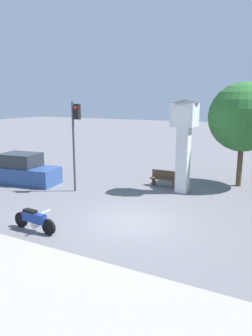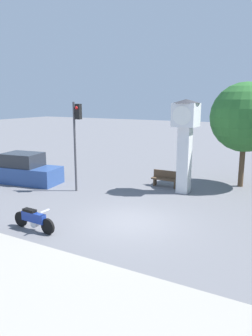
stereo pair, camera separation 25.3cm
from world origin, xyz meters
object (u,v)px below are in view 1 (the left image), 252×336
object	(u,v)px
street_tree	(243,117)
bench	(164,178)
motorcycle	(34,220)
parked_car	(23,171)
traffic_light	(75,131)
clock_tower	(184,131)

from	to	relation	value
street_tree	bench	world-z (taller)	street_tree
motorcycle	parked_car	bearing A→B (deg)	140.86
traffic_light	parked_car	distance (m)	4.69
motorcycle	bench	distance (m)	8.69
parked_car	traffic_light	bearing A→B (deg)	-7.85
traffic_light	bench	bearing A→B (deg)	40.51
bench	parked_car	distance (m)	8.43
bench	parked_car	world-z (taller)	parked_car
traffic_light	parked_car	world-z (taller)	traffic_light
bench	street_tree	bearing A→B (deg)	29.89
traffic_light	parked_car	bearing A→B (deg)	-179.60
parked_car	motorcycle	bearing A→B (deg)	-50.02
street_tree	bench	distance (m)	5.57
clock_tower	bench	size ratio (longest dim) A/B	3.10
motorcycle	clock_tower	xyz separation A→B (m)	(3.24, 7.83, 2.86)
clock_tower	street_tree	bearing A→B (deg)	48.59
clock_tower	bench	xyz separation A→B (m)	(-1.30, 0.64, -2.81)
motorcycle	bench	xyz separation A→B (m)	(1.95, 8.47, 0.05)
motorcycle	clock_tower	world-z (taller)	clock_tower
clock_tower	parked_car	world-z (taller)	clock_tower
traffic_light	bench	xyz separation A→B (m)	(3.81, 3.25, -2.80)
street_tree	parked_car	distance (m)	13.15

